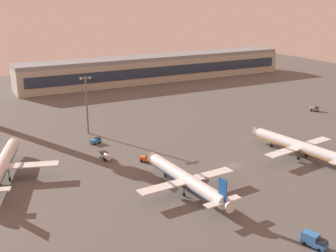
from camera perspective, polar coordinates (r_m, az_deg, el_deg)
ground_plane at (r=143.10m, az=8.73°, el=-5.28°), size 416.00×416.00×0.00m
terminal_building at (r=283.36m, az=-1.34°, el=7.81°), size 183.10×22.40×16.40m
airplane_far_stand at (r=121.96m, az=2.51°, el=-7.20°), size 31.13×39.99×10.25m
airplane_taxiway_distant at (r=154.48m, az=17.13°, el=-2.60°), size 31.72×40.61×10.43m
airplane_near_gate at (r=139.83m, az=-21.44°, el=-5.00°), size 33.47×42.54×11.22m
fuel_truck at (r=148.02m, az=-8.43°, el=-3.92°), size 2.83×6.45×2.35m
maintenance_van at (r=219.04m, az=19.09°, el=2.21°), size 4.38×4.24×2.25m
catering_truck at (r=103.78m, az=19.00°, el=-14.31°), size 3.79×6.08×3.05m
baggage_tractor at (r=163.86m, az=-9.68°, el=-1.95°), size 4.57×3.35×2.25m
cargo_loader at (r=144.46m, az=-2.92°, el=-4.37°), size 4.43×4.17×2.25m
apron_light_east at (r=173.17m, az=-10.89°, el=3.30°), size 4.80×0.90×23.50m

